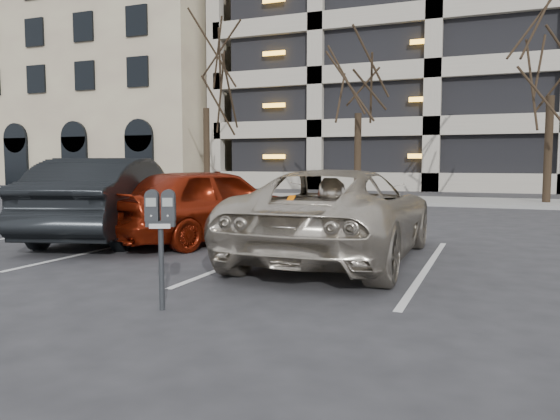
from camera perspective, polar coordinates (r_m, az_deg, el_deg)
The scene contains 11 objects.
ground at distance 6.55m, azimuth 0.30°, elevation -8.79°, with size 140.00×140.00×0.00m, color #28282B.
sidewalk at distance 22.09m, azimuth 15.64°, elevation 0.92°, with size 80.00×4.00×0.12m, color gray.
stall_lines at distance 9.16m, azimuth -2.61°, elevation -4.78°, with size 16.90×5.20×0.00m.
office_building at distance 47.32m, azimuth -18.78°, elevation 11.94°, with size 26.00×16.20×15.00m.
tree_a at distance 25.61m, azimuth -7.78°, elevation 15.92°, with size 3.92×3.92×8.90m.
tree_b at distance 22.93m, azimuth 8.24°, elevation 15.32°, with size 3.46×3.46×7.87m.
tree_c at distance 22.49m, azimuth 26.67°, elevation 16.71°, with size 3.85×3.85×8.75m.
parking_meter at distance 5.84m, azimuth -12.38°, elevation -1.03°, with size 0.34×0.24×1.25m.
suv_silver at distance 8.86m, azimuth 6.20°, elevation -0.44°, with size 2.49×5.25×1.46m.
car_red at distance 10.83m, azimuth -7.34°, elevation 0.63°, with size 1.75×4.36×1.48m, color maroon.
car_dark at distance 11.61m, azimuth -17.09°, elevation 1.13°, with size 1.74×4.98×1.64m, color black.
Camera 1 is at (2.32, -5.92, 1.56)m, focal length 35.00 mm.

